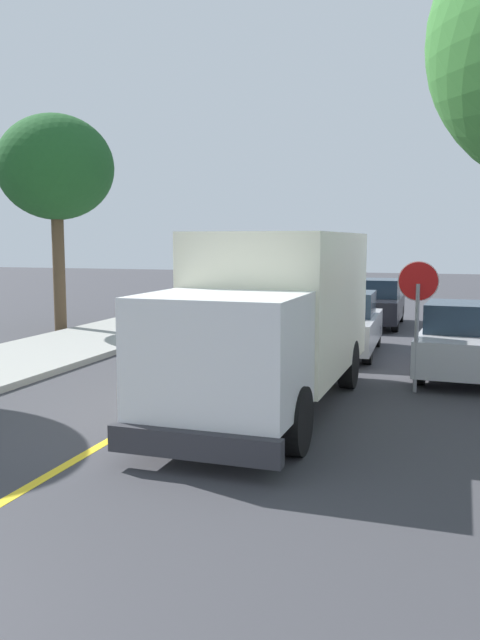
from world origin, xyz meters
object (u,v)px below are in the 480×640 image
(parked_van_across, at_px, (462,341))
(stop_sign, at_px, (418,301))
(parked_car_near, at_px, (343,324))
(street_tree_down_block, at_px, (56,169))
(parked_car_mid, at_px, (376,304))
(box_truck, at_px, (274,312))

(parked_van_across, bearing_deg, stop_sign, -113.85)
(parked_car_near, relative_size, street_tree_down_block, 0.62)
(parked_car_mid, bearing_deg, street_tree_down_block, -155.20)
(box_truck, xyz_separation_m, stop_sign, (2.42, 2.00, 0.09))
(parked_car_near, xyz_separation_m, stop_sign, (2.14, -4.16, 1.06))
(box_truck, relative_size, parked_car_mid, 1.63)
(parked_car_mid, bearing_deg, box_truck, -92.15)
(parked_car_mid, bearing_deg, parked_car_near, -91.66)
(parked_van_across, relative_size, stop_sign, 1.69)
(parked_van_across, xyz_separation_m, stop_sign, (-0.91, -2.06, 1.06))
(parked_car_mid, bearing_deg, parked_van_across, -70.84)
(stop_sign, relative_size, street_tree_down_block, 0.37)
(parked_van_across, bearing_deg, street_tree_down_block, 164.31)
(box_truck, xyz_separation_m, street_tree_down_block, (-9.57, 7.69, 3.65))
(box_truck, bearing_deg, parked_car_mid, 87.85)
(box_truck, bearing_deg, stop_sign, 39.59)
(box_truck, xyz_separation_m, parked_car_mid, (0.46, 12.32, -0.97))
(parked_car_near, height_order, parked_car_mid, same)
(street_tree_down_block, bearing_deg, box_truck, -38.77)
(parked_car_near, bearing_deg, stop_sign, -62.82)
(stop_sign, bearing_deg, box_truck, -140.41)
(box_truck, xyz_separation_m, parked_car_near, (0.28, 6.17, -0.97))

